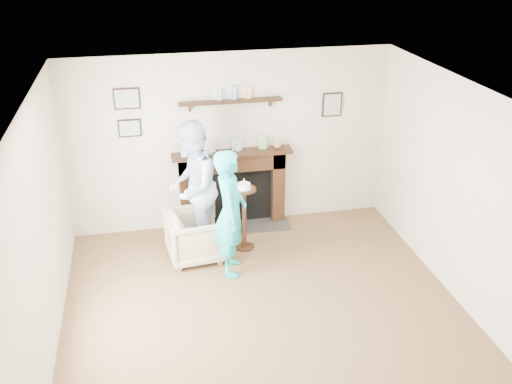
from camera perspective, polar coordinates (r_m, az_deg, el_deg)
ground at (r=6.42m, az=1.45°, el=-13.27°), size 5.00×5.00×0.00m
room_shell at (r=6.17m, az=0.15°, el=2.62°), size 4.54×5.02×2.52m
armchair at (r=7.63m, az=-5.98°, el=-6.48°), size 0.77×0.75×0.64m
man at (r=7.86m, az=-6.12°, el=-5.50°), size 0.92×1.04×1.79m
woman at (r=7.34m, az=-2.45°, el=-7.77°), size 0.48×0.65×1.63m
pedestal_table at (r=7.51m, az=-1.20°, el=-1.43°), size 0.32×0.32×1.02m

